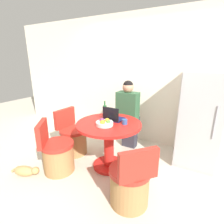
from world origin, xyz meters
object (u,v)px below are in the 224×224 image
at_px(chair_left_side, 73,139).
at_px(cat, 26,171).
at_px(refrigerator, 201,119).
at_px(chair_near_right_corner, 130,184).
at_px(dining_table, 109,137).
at_px(chair_near_left_corner, 57,155).
at_px(fruit_bowl, 105,123).
at_px(bottle, 105,111).
at_px(person_seated, 128,113).
at_px(laptop, 113,117).

bearing_deg(chair_left_side, cat, 173.44).
xyz_separation_m(refrigerator, chair_near_right_corner, (-0.60, -1.40, -0.52)).
bearing_deg(chair_left_side, refrigerator, -64.73).
bearing_deg(chair_left_side, dining_table, -90.00).
relative_size(chair_left_side, cat, 1.89).
relative_size(chair_near_left_corner, fruit_bowl, 3.25).
height_order(chair_near_right_corner, bottle, bottle).
xyz_separation_m(chair_near_right_corner, person_seated, (-0.63, 1.27, 0.46)).
bearing_deg(cat, person_seated, 36.92).
distance_m(refrigerator, chair_near_right_corner, 1.61).
bearing_deg(person_seated, fruit_bowl, 90.14).
bearing_deg(bottle, refrigerator, 24.50).
height_order(person_seated, laptop, person_seated).
relative_size(chair_near_left_corner, laptop, 2.97).
distance_m(chair_near_right_corner, cat, 1.65).
height_order(laptop, bottle, bottle).
distance_m(fruit_bowl, bottle, 0.39).
height_order(fruit_bowl, bottle, bottle).
height_order(chair_left_side, laptop, laptop).
height_order(dining_table, person_seated, person_seated).
distance_m(dining_table, chair_near_right_corner, 0.86).
height_order(chair_near_right_corner, cat, chair_near_right_corner).
height_order(chair_near_left_corner, fruit_bowl, fruit_bowl).
relative_size(dining_table, bottle, 3.63).
distance_m(chair_near_right_corner, person_seated, 1.49).
bearing_deg(dining_table, chair_near_left_corner, -142.21).
xyz_separation_m(chair_near_left_corner, person_seated, (0.65, 1.24, 0.46)).
bearing_deg(refrigerator, person_seated, -173.90).
relative_size(dining_table, cat, 2.28).
relative_size(chair_near_right_corner, fruit_bowl, 3.25).
xyz_separation_m(refrigerator, dining_table, (-1.23, -0.86, -0.27)).
height_order(chair_near_right_corner, person_seated, person_seated).
bearing_deg(cat, chair_near_left_corner, 24.68).
bearing_deg(person_seated, bottle, 68.98).
bearing_deg(chair_left_side, chair_near_left_corner, -159.27).
distance_m(person_seated, cat, 1.98).
distance_m(person_seated, fruit_bowl, 0.85).
distance_m(refrigerator, laptop, 1.42).
xyz_separation_m(dining_table, person_seated, (-0.00, 0.73, 0.21)).
bearing_deg(fruit_bowl, chair_near_right_corner, -33.93).
distance_m(dining_table, chair_near_left_corner, 0.86).
relative_size(laptop, cat, 0.64).
xyz_separation_m(refrigerator, laptop, (-1.23, -0.72, 0.02)).
xyz_separation_m(refrigerator, chair_left_side, (-2.05, -0.81, -0.52)).
distance_m(bottle, cat, 1.54).
distance_m(chair_near_left_corner, fruit_bowl, 0.92).
relative_size(chair_near_left_corner, bottle, 3.01).
bearing_deg(laptop, cat, 45.36).
relative_size(chair_left_side, bottle, 3.01).
bearing_deg(fruit_bowl, chair_left_side, 168.23).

